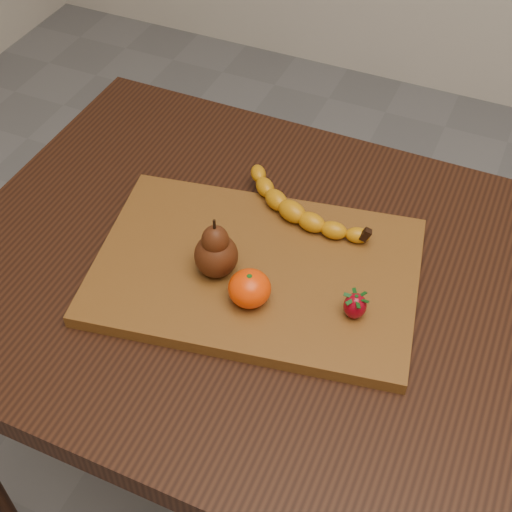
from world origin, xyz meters
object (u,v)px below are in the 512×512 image
at_px(mandarin, 250,288).
at_px(table, 289,323).
at_px(pear, 216,247).
at_px(cutting_board, 256,271).

bearing_deg(mandarin, table, 66.84).
bearing_deg(pear, cutting_board, 33.14).
bearing_deg(table, pear, -156.37).
distance_m(table, pear, 0.19).
xyz_separation_m(pear, mandarin, (0.06, -0.03, -0.02)).
xyz_separation_m(table, cutting_board, (-0.05, -0.01, 0.11)).
distance_m(table, cutting_board, 0.12).
distance_m(pear, mandarin, 0.07).
bearing_deg(pear, table, 23.63).
height_order(cutting_board, pear, pear).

